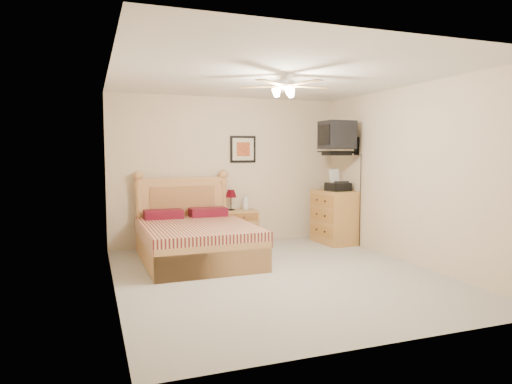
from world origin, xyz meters
The scene contains 17 objects.
floor centered at (0.00, 0.00, 0.00)m, with size 4.50×4.50×0.00m, color #A09C90.
ceiling centered at (0.00, 0.00, 2.50)m, with size 4.00×4.50×0.04m, color white.
wall_back centered at (0.00, 2.25, 1.25)m, with size 4.00×0.04×2.50m, color beige.
wall_front centered at (0.00, -2.25, 1.25)m, with size 4.00×0.04×2.50m, color beige.
wall_left centered at (-2.00, 0.00, 1.25)m, with size 0.04×4.50×2.50m, color beige.
wall_right centered at (2.00, 0.00, 1.25)m, with size 0.04×4.50×2.50m, color beige.
bed centered at (-0.80, 1.12, 0.64)m, with size 1.51×1.99×1.29m, color #BC7E4E, non-canonical shape.
nightstand centered at (0.15, 2.00, 0.30)m, with size 0.55×0.41×0.59m, color #AB7F45.
table_lamp centered at (0.00, 2.06, 0.77)m, with size 0.19×0.19×0.35m, color #520612, non-canonical shape.
lotion_bottle centered at (0.25, 2.04, 0.73)m, with size 0.10×0.10×0.27m, color silver.
framed_picture centered at (0.27, 2.23, 1.62)m, with size 0.46×0.04×0.46m, color black.
dresser centered at (1.73, 1.59, 0.46)m, with size 0.54×0.77×0.91m, color olive.
fax_machine centered at (1.73, 1.51, 1.10)m, with size 0.35×0.37×0.37m, color black, non-canonical shape.
magazine_lower centered at (1.74, 1.91, 0.92)m, with size 0.19×0.26×0.02m, color #C3B89A.
magazine_upper centered at (1.75, 1.92, 0.95)m, with size 0.21×0.28×0.02m, color tan.
wall_tv centered at (1.75, 1.34, 1.81)m, with size 0.56×0.46×0.58m, color black, non-canonical shape.
ceiling_fan centered at (0.00, -0.20, 2.36)m, with size 1.14×1.14×0.28m, color silver, non-canonical shape.
Camera 1 is at (-2.23, -5.27, 1.57)m, focal length 32.00 mm.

